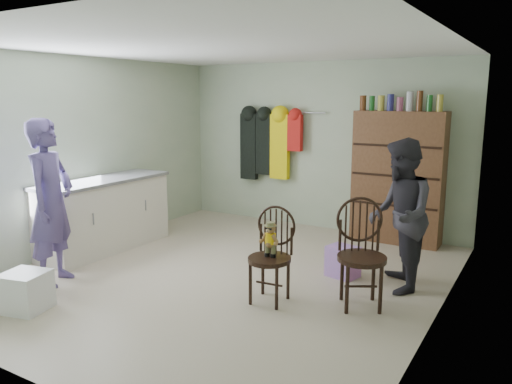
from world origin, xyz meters
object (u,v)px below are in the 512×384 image
Objects in this scene: chair_far at (361,249)px; dresser at (398,177)px; counter at (104,214)px; chair_front at (272,248)px.

chair_far is 0.51× the size of dresser.
chair_far is (3.49, -0.01, 0.09)m from counter.
counter is 1.78× the size of chair_far.
chair_front is 0.45× the size of dresser.
chair_front is at bearing -7.60° from counter.
chair_far is at bearing -82.76° from dresser.
chair_front is 2.73m from dresser.
chair_front is at bearing -100.40° from dresser.
dresser is (0.49, 2.66, 0.38)m from chair_front.
dresser is at bearing 67.52° from chair_far.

